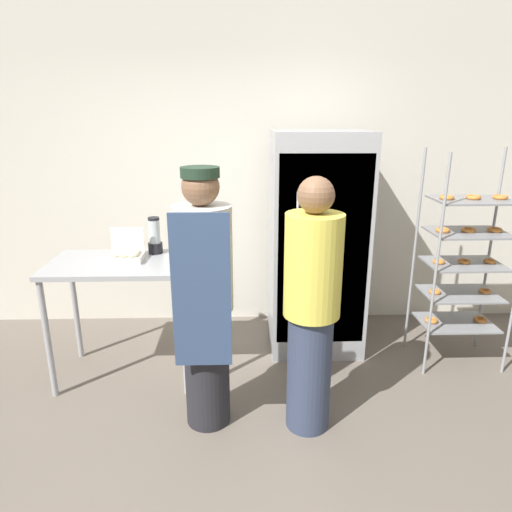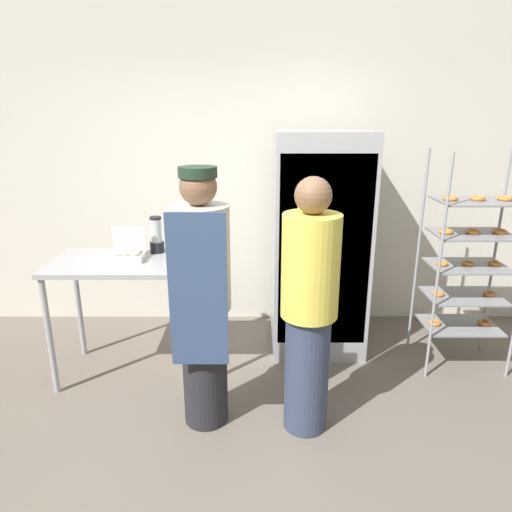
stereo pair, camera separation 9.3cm
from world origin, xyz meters
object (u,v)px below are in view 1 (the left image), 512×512
object	(u,v)px
baking_rack	(464,262)
person_customer	(311,308)
refrigerator	(317,244)
blender_pitcher	(155,237)
donut_box	(126,255)
person_baker	(204,299)

from	to	relation	value
baking_rack	person_customer	world-z (taller)	baking_rack
refrigerator	blender_pitcher	xyz separation A→B (m)	(-1.30, -0.26, 0.14)
person_customer	donut_box	bearing A→B (deg)	152.20
donut_box	person_baker	xyz separation A→B (m)	(0.62, -0.61, -0.10)
blender_pitcher	person_customer	world-z (taller)	person_customer
donut_box	person_customer	bearing A→B (deg)	-27.80
refrigerator	blender_pitcher	distance (m)	1.33
refrigerator	person_customer	world-z (taller)	refrigerator
baking_rack	person_customer	distance (m)	1.55
baking_rack	person_baker	distance (m)	2.12
blender_pitcher	person_baker	size ratio (longest dim) A/B	0.17
person_baker	person_customer	size ratio (longest dim) A/B	1.03
baking_rack	blender_pitcher	size ratio (longest dim) A/B	6.06
donut_box	person_customer	distance (m)	1.45
blender_pitcher	refrigerator	bearing A→B (deg)	11.18
person_baker	donut_box	bearing A→B (deg)	135.39
refrigerator	baking_rack	bearing A→B (deg)	-15.88
baking_rack	person_baker	world-z (taller)	baking_rack
baking_rack	blender_pitcher	bearing A→B (deg)	178.53
donut_box	blender_pitcher	xyz separation A→B (m)	(0.18, 0.19, 0.08)
baking_rack	person_customer	xyz separation A→B (m)	(-1.33, -0.80, -0.02)
refrigerator	person_baker	bearing A→B (deg)	-129.03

